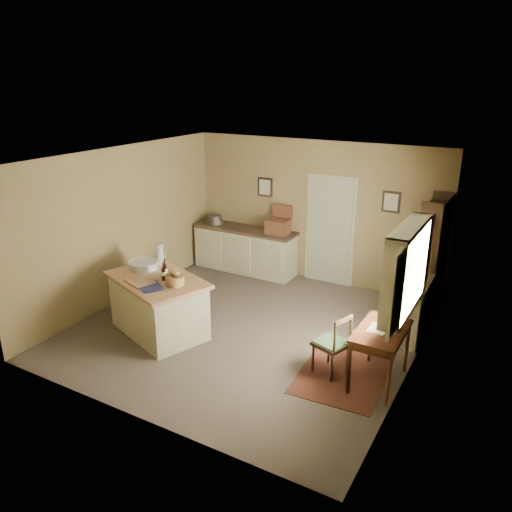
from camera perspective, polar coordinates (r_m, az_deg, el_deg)
The scene contains 16 objects.
ground at distance 7.98m, azimuth -0.94°, elevation -8.40°, with size 5.00×5.00×0.00m, color brown.
wall_back at distance 9.59m, azimuth 6.63°, elevation 5.04°, with size 5.00×0.10×2.70m, color olive.
wall_front at distance 5.60m, azimuth -14.18°, elevation -6.50°, with size 5.00×0.10×2.70m, color olive.
wall_left at distance 8.92m, azimuth -15.01°, elevation 3.36°, with size 0.10×5.00×2.70m, color olive.
wall_right at distance 6.61m, azimuth 18.04°, elevation -2.72°, with size 0.10×5.00×2.70m, color olive.
ceiling at distance 7.12m, azimuth -1.07°, elevation 11.13°, with size 5.00×5.00×0.00m, color silver.
door at distance 9.51m, azimuth 8.43°, elevation 2.99°, with size 0.97×0.06×2.11m, color #AAAE96.
framed_prints at distance 9.41m, azimuth 7.79°, elevation 7.02°, with size 2.82×0.02×0.38m.
window at distance 6.37m, azimuth 17.17°, elevation -1.55°, with size 0.25×1.99×1.12m.
work_island at distance 7.86m, azimuth -11.10°, elevation -5.36°, with size 1.83×1.51×1.20m.
sideboard at distance 10.16m, azimuth -1.20°, elevation 0.90°, with size 2.14×0.61×1.18m.
rug at distance 7.04m, azimuth 10.04°, elevation -12.90°, with size 1.10×1.60×0.01m, color #4B2316.
writing_desk at distance 6.60m, azimuth 14.10°, elevation -8.88°, with size 0.58×0.95×0.82m.
desk_chair at distance 6.80m, azimuth 8.58°, elevation -9.90°, with size 0.40×0.40×0.86m, color #2F1F13, non-canonical shape.
right_cabinet at distance 7.97m, azimuth 16.91°, elevation -5.68°, with size 0.56×1.01×0.99m.
shelving_unit at distance 8.61m, azimuth 19.71°, elevation -0.16°, with size 0.34×0.91×2.01m.
Camera 1 is at (3.58, -6.06, 3.77)m, focal length 35.00 mm.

